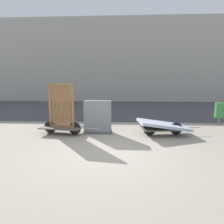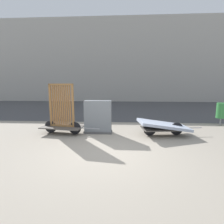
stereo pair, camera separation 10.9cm
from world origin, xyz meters
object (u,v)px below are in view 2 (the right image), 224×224
(bike_cart_with_bedframe, at_px, (62,118))
(trash_bin, at_px, (221,111))
(utility_cabinet, at_px, (98,118))
(bike_cart_with_mattress, at_px, (163,126))

(bike_cart_with_bedframe, relative_size, trash_bin, 2.20)
(utility_cabinet, relative_size, trash_bin, 1.22)
(bike_cart_with_bedframe, distance_m, trash_bin, 7.14)
(bike_cart_with_mattress, distance_m, trash_bin, 3.57)
(bike_cart_with_bedframe, bearing_deg, trash_bin, 23.33)
(bike_cart_with_bedframe, relative_size, utility_cabinet, 1.81)
(trash_bin, bearing_deg, bike_cart_with_mattress, -148.98)
(bike_cart_with_bedframe, distance_m, bike_cart_with_mattress, 3.87)
(trash_bin, bearing_deg, bike_cart_with_bedframe, -165.13)
(utility_cabinet, bearing_deg, bike_cart_with_bedframe, -172.67)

